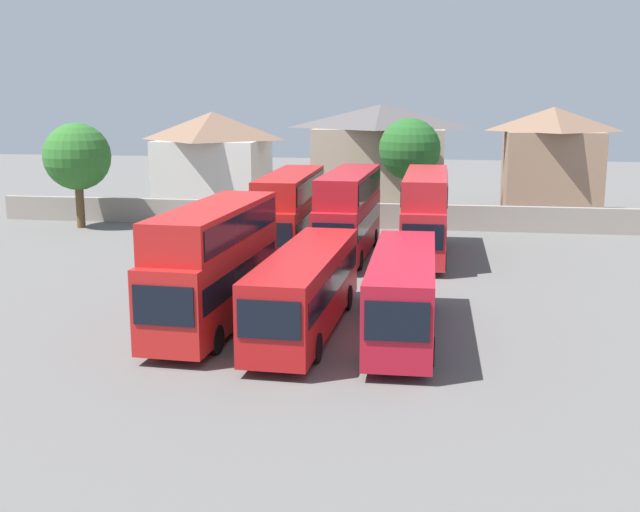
{
  "coord_description": "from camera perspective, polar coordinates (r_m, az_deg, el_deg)",
  "views": [
    {
      "loc": [
        5.23,
        -30.5,
        9.47
      ],
      "look_at": [
        0.0,
        3.0,
        2.52
      ],
      "focal_mm": 44.33,
      "sensor_mm": 36.0,
      "label": 1
    }
  ],
  "objects": [
    {
      "name": "ground",
      "position": [
        49.69,
        2.67,
        0.59
      ],
      "size": [
        140.0,
        140.0,
        0.0
      ],
      "primitive_type": "plane",
      "color": "#605E5B"
    },
    {
      "name": "depot_boundary_wall",
      "position": [
        56.99,
        3.51,
        2.92
      ],
      "size": [
        56.0,
        0.5,
        1.8
      ],
      "primitive_type": "cube",
      "color": "gray",
      "rests_on": "ground"
    },
    {
      "name": "bus_1",
      "position": [
        32.56,
        -7.64,
        -0.26
      ],
      "size": [
        3.06,
        10.7,
        5.05
      ],
      "rotation": [
        0.0,
        0.0,
        -1.62
      ],
      "color": "red",
      "rests_on": "ground"
    },
    {
      "name": "bus_2",
      "position": [
        31.79,
        -1.03,
        -2.21
      ],
      "size": [
        2.88,
        11.94,
        3.29
      ],
      "rotation": [
        0.0,
        0.0,
        -1.61
      ],
      "color": "#B41618",
      "rests_on": "ground"
    },
    {
      "name": "bus_3",
      "position": [
        31.24,
        6.01,
        -2.46
      ],
      "size": [
        2.64,
        10.98,
        3.35
      ],
      "rotation": [
        0.0,
        0.0,
        -1.56
      ],
      "color": "#B31527",
      "rests_on": "ground"
    },
    {
      "name": "bus_4",
      "position": [
        47.69,
        -2.17,
        3.47
      ],
      "size": [
        2.82,
        11.91,
        4.85
      ],
      "rotation": [
        0.0,
        0.0,
        -1.55
      ],
      "color": "red",
      "rests_on": "ground"
    },
    {
      "name": "bus_5",
      "position": [
        46.69,
        2.1,
        3.41
      ],
      "size": [
        2.82,
        11.32,
        5.03
      ],
      "rotation": [
        0.0,
        0.0,
        -1.6
      ],
      "color": "red",
      "rests_on": "ground"
    },
    {
      "name": "bus_6",
      "position": [
        46.81,
        7.62,
        3.31
      ],
      "size": [
        2.56,
        11.42,
        4.99
      ],
      "rotation": [
        0.0,
        0.0,
        -1.57
      ],
      "color": "red",
      "rests_on": "ground"
    },
    {
      "name": "house_terrace_left",
      "position": [
        67.62,
        -7.7,
        6.95
      ],
      "size": [
        8.87,
        8.36,
        8.06
      ],
      "color": "silver",
      "rests_on": "ground"
    },
    {
      "name": "house_terrace_centre",
      "position": [
        64.3,
        4.35,
        7.06
      ],
      "size": [
        10.76,
        7.31,
        8.69
      ],
      "color": "tan",
      "rests_on": "ground"
    },
    {
      "name": "house_terrace_right",
      "position": [
        65.46,
        16.36,
        6.63
      ],
      "size": [
        7.59,
        6.81,
        8.51
      ],
      "color": "#9E7A60",
      "rests_on": "ground"
    },
    {
      "name": "tree_left_of_lot",
      "position": [
        59.19,
        -17.12,
        6.85
      ],
      "size": [
        4.77,
        4.77,
        7.52
      ],
      "color": "brown",
      "rests_on": "ground"
    },
    {
      "name": "tree_behind_wall",
      "position": [
        58.78,
        6.49,
        7.65
      ],
      "size": [
        4.53,
        4.53,
        7.8
      ],
      "color": "brown",
      "rests_on": "ground"
    }
  ]
}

